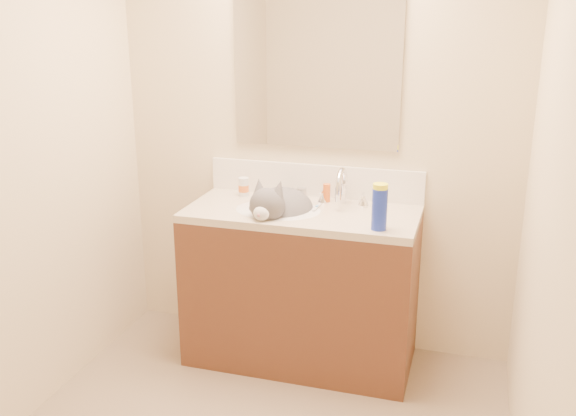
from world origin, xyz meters
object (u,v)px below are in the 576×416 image
Objects in this scene: vanity_cabinet at (301,289)px; basin at (278,222)px; silver_jar at (301,194)px; spray_can at (379,209)px; amber_bottle at (327,193)px; pill_bottle at (244,187)px; cat at (279,211)px; faucet at (342,190)px.

basin reaches higher than vanity_cabinet.
vanity_cabinet is at bearing 14.04° from basin.
silver_jar is at bearing 106.04° from vanity_cabinet.
amber_bottle is at bearing 132.61° from spray_can.
pill_bottle is (-0.26, 0.19, 0.12)m from basin.
amber_bottle is at bearing 2.79° from pill_bottle.
vanity_cabinet is 18.64× the size of silver_jar.
pill_bottle is at bearing 151.61° from cat.
basin is 6.99× the size of silver_jar.
pill_bottle is at bearing 157.39° from vanity_cabinet.
vanity_cabinet is at bearing -73.96° from silver_jar.
faucet is 2.84× the size of amber_bottle.
cat is 0.29m from amber_bottle.
faucet is 0.24m from silver_jar.
spray_can is (0.55, -0.17, 0.11)m from cat.
faucet is 1.41× the size of spray_can.
faucet is 0.56m from pill_bottle.
silver_jar is at bearing 4.03° from pill_bottle.
amber_bottle is (0.21, 0.21, 0.12)m from basin.
vanity_cabinet is 12.18× the size of amber_bottle.
basin is at bearing -165.96° from vanity_cabinet.
basin is 4.33× the size of pill_bottle.
spray_can is (0.25, -0.33, 0.01)m from faucet.
cat is 0.32m from pill_bottle.
cat is (-0.00, 0.01, 0.06)m from basin.
silver_jar is at bearing 76.18° from cat.
silver_jar is (-0.05, 0.18, 0.48)m from vanity_cabinet.
cat is at bearing 162.41° from spray_can.
spray_can is (0.55, -0.16, 0.17)m from basin.
pill_bottle is 0.47m from amber_bottle.
pill_bottle is at bearing 156.74° from spray_can.
faucet is at bearing 29.12° from basin.
silver_jar is at bearing 142.39° from spray_can.
faucet is at bearing -2.11° from pill_bottle.
faucet is 0.56× the size of cat.
vanity_cabinet is 0.65m from pill_bottle.
silver_jar is 0.61m from spray_can.
vanity_cabinet is 2.67× the size of basin.
faucet reaches higher than spray_can.
amber_bottle is at bearing -0.12° from silver_jar.
basin is 0.24m from silver_jar.
spray_can is (0.34, -0.37, 0.05)m from amber_bottle.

